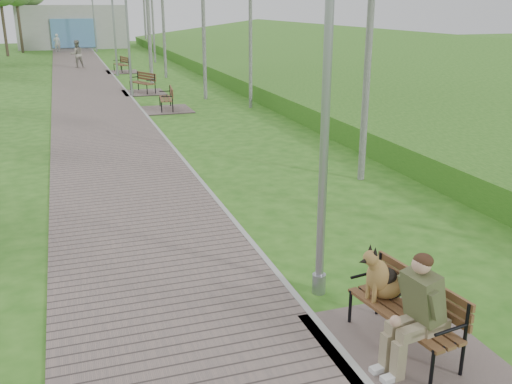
% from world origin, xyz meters
% --- Properties ---
extents(ground, '(120.00, 120.00, 0.00)m').
position_xyz_m(ground, '(0.00, 0.00, 0.00)').
color(ground, '#296117').
rests_on(ground, ground).
extents(walkway, '(3.50, 67.00, 0.04)m').
position_xyz_m(walkway, '(-1.75, 21.50, 0.02)').
color(walkway, '#6B5B56').
rests_on(walkway, ground).
extents(kerb, '(0.10, 67.00, 0.05)m').
position_xyz_m(kerb, '(0.00, 21.50, 0.03)').
color(kerb, '#999993').
rests_on(kerb, ground).
extents(embankment, '(14.00, 70.00, 1.60)m').
position_xyz_m(embankment, '(12.00, 20.00, 0.00)').
color(embankment, '#5A9731').
rests_on(embankment, ground).
extents(building_north, '(10.00, 5.20, 4.00)m').
position_xyz_m(building_north, '(-1.50, 50.97, 1.99)').
color(building_north, '#9E9E99').
rests_on(building_north, ground).
extents(bench_main, '(1.98, 2.20, 1.73)m').
position_xyz_m(bench_main, '(0.69, -3.89, 0.49)').
color(bench_main, '#6B5B56').
rests_on(bench_main, ground).
extents(bench_second, '(1.88, 2.09, 1.16)m').
position_xyz_m(bench_second, '(0.96, 13.98, 0.22)').
color(bench_second, '#6B5B56').
rests_on(bench_second, ground).
extents(bench_third, '(1.97, 2.18, 1.21)m').
position_xyz_m(bench_third, '(0.71, 19.00, 0.23)').
color(bench_third, '#6B5B56').
rests_on(bench_third, ground).
extents(bench_far, '(1.93, 2.14, 1.18)m').
position_xyz_m(bench_far, '(0.67, 28.26, 0.22)').
color(bench_far, '#6B5B56').
rests_on(bench_far, ground).
extents(lamp_post_near, '(0.20, 0.20, 5.30)m').
position_xyz_m(lamp_post_near, '(0.39, -2.16, 2.47)').
color(lamp_post_near, '#919499').
rests_on(lamp_post_near, ground).
extents(lamp_post_second, '(0.19, 0.19, 4.83)m').
position_xyz_m(lamp_post_second, '(0.09, 18.16, 2.26)').
color(lamp_post_second, '#919499').
rests_on(lamp_post_second, ground).
extents(lamp_post_third, '(0.20, 0.20, 5.14)m').
position_xyz_m(lamp_post_third, '(0.23, 26.40, 2.40)').
color(lamp_post_third, '#919499').
rests_on(lamp_post_third, ground).
extents(lamp_post_far, '(0.17, 0.17, 4.53)m').
position_xyz_m(lamp_post_far, '(0.25, 45.36, 2.11)').
color(lamp_post_far, '#919499').
rests_on(lamp_post_far, ground).
extents(pedestrian_near, '(0.62, 0.44, 1.59)m').
position_xyz_m(pedestrian_near, '(-3.05, 46.00, 0.80)').
color(pedestrian_near, white).
rests_on(pedestrian_near, ground).
extents(pedestrian_far, '(1.03, 0.88, 1.83)m').
position_xyz_m(pedestrian_far, '(-1.86, 31.71, 0.91)').
color(pedestrian_far, gray).
rests_on(pedestrian_far, ground).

